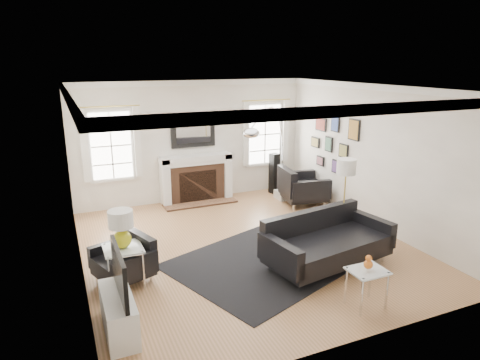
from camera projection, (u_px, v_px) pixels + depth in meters
name	position (u px, v px, depth m)	size (l,w,h in m)	color
floor	(245.00, 246.00, 7.71)	(6.00, 6.00, 0.00)	olive
back_wall	(193.00, 141.00, 9.98)	(5.50, 0.04, 2.80)	white
front_wall	(357.00, 233.00, 4.68)	(5.50, 0.04, 2.80)	white
left_wall	(75.00, 189.00, 6.27)	(0.04, 6.00, 2.80)	white
right_wall	(373.00, 157.00, 8.38)	(0.04, 6.00, 2.80)	white
ceiling	(246.00, 87.00, 6.95)	(5.50, 6.00, 0.02)	white
crown_molding	(246.00, 91.00, 6.97)	(5.50, 6.00, 0.12)	white
fireplace	(197.00, 179.00, 10.03)	(1.70, 0.69, 1.11)	white
mantel_mirror	(193.00, 131.00, 9.87)	(1.05, 0.07, 0.75)	black
window_left	(111.00, 145.00, 9.21)	(1.24, 0.15, 1.62)	white
window_right	(265.00, 134.00, 10.63)	(1.24, 0.15, 1.62)	white
gallery_wall	(333.00, 139.00, 9.48)	(0.04, 1.73, 1.29)	black
tv_unit	(119.00, 308.00, 5.18)	(0.35, 1.00, 1.09)	white
area_rug	(263.00, 262.00, 7.06)	(2.77, 2.31, 0.01)	black
sofa	(325.00, 243.00, 6.92)	(2.25, 1.30, 0.69)	black
armchair_left	(126.00, 261.00, 6.43)	(0.97, 1.03, 0.56)	black
armchair_right	(301.00, 188.00, 9.85)	(1.10, 1.19, 0.71)	black
coffee_table	(327.00, 236.00, 7.13)	(0.96, 0.96, 0.43)	silver
side_table_left	(123.00, 255.00, 6.23)	(0.55, 0.55, 0.60)	silver
nesting_table	(367.00, 278.00, 5.70)	(0.49, 0.41, 0.54)	silver
gourd_lamp	(121.00, 227.00, 6.11)	(0.36, 0.36, 0.57)	gold
orange_vase	(368.00, 263.00, 5.64)	(0.12, 0.12, 0.19)	orange
arc_floor_lamp	(268.00, 154.00, 9.18)	(1.67, 1.55, 2.37)	silver
stick_floor_lamp	(346.00, 171.00, 7.28)	(0.33, 0.33, 1.62)	gold
speaker_tower	(274.00, 173.00, 10.67)	(0.20, 0.20, 1.01)	black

